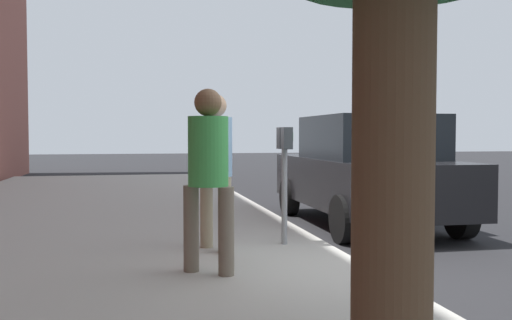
{
  "coord_description": "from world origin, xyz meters",
  "views": [
    {
      "loc": [
        -5.43,
        2.32,
        1.47
      ],
      "look_at": [
        1.5,
        0.84,
        1.16
      ],
      "focal_mm": 40.6,
      "sensor_mm": 36.0,
      "label": 1
    }
  ],
  "objects_px": {
    "parked_sedan_near": "(366,170)",
    "parking_meter": "(285,160)",
    "pedestrian_at_meter": "(215,158)",
    "pedestrian_bystander": "(208,165)"
  },
  "relations": [
    {
      "from": "parked_sedan_near",
      "to": "parking_meter",
      "type": "bearing_deg",
      "value": 136.79
    },
    {
      "from": "pedestrian_bystander",
      "to": "pedestrian_at_meter",
      "type": "bearing_deg",
      "value": 25.6
    },
    {
      "from": "pedestrian_at_meter",
      "to": "parked_sedan_near",
      "type": "height_order",
      "value": "pedestrian_at_meter"
    },
    {
      "from": "parking_meter",
      "to": "pedestrian_bystander",
      "type": "distance_m",
      "value": 1.67
    },
    {
      "from": "parking_meter",
      "to": "parked_sedan_near",
      "type": "xyz_separation_m",
      "value": [
        2.01,
        -1.89,
        -0.27
      ]
    },
    {
      "from": "pedestrian_at_meter",
      "to": "parking_meter",
      "type": "bearing_deg",
      "value": -12.94
    },
    {
      "from": "parking_meter",
      "to": "pedestrian_at_meter",
      "type": "distance_m",
      "value": 0.88
    },
    {
      "from": "pedestrian_bystander",
      "to": "parked_sedan_near",
      "type": "bearing_deg",
      "value": -5.19
    },
    {
      "from": "parking_meter",
      "to": "pedestrian_bystander",
      "type": "height_order",
      "value": "pedestrian_bystander"
    },
    {
      "from": "parked_sedan_near",
      "to": "pedestrian_bystander",
      "type": "bearing_deg",
      "value": 137.78
    }
  ]
}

